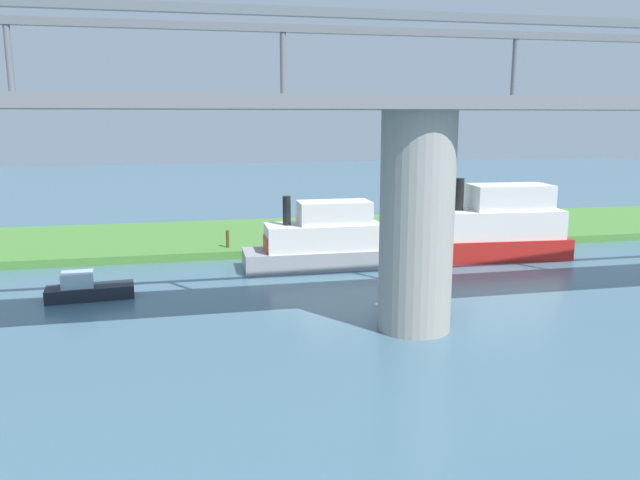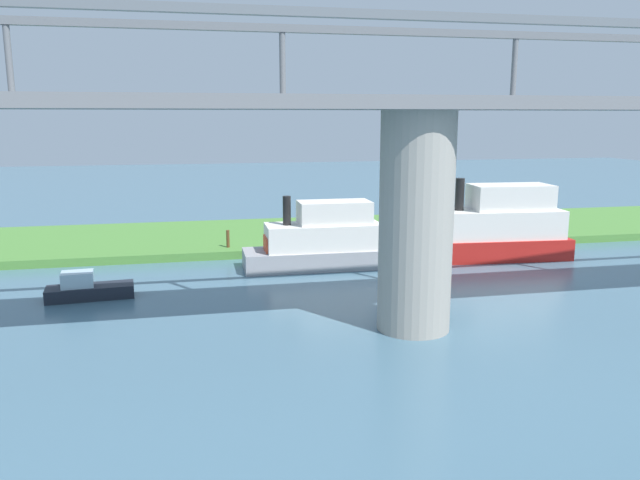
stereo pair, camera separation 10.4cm
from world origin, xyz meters
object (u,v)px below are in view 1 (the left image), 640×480
bridge_pylon (416,223)px  riverboat_paddlewheel (493,228)px  person_on_bank (375,231)px  houseboat_blue (87,289)px  pontoon_yellow (320,241)px  mooring_post (228,239)px

bridge_pylon → riverboat_paddlewheel: (-9.37, -11.35, -2.57)m
person_on_bank → houseboat_blue: size_ratio=0.34×
person_on_bank → riverboat_paddlewheel: size_ratio=0.14×
person_on_bank → riverboat_paddlewheel: bearing=147.7°
houseboat_blue → pontoon_yellow: bearing=-162.7°
bridge_pylon → houseboat_blue: size_ratio=2.14×
pontoon_yellow → riverboat_paddlewheel: (-10.87, -0.26, 0.27)m
mooring_post → riverboat_paddlewheel: riverboat_paddlewheel is taller
pontoon_yellow → houseboat_blue: 12.80m
person_on_bank → pontoon_yellow: (4.56, 4.25, 0.35)m
bridge_pylon → person_on_bank: 15.96m
bridge_pylon → houseboat_blue: bearing=-28.1°
person_on_bank → houseboat_blue: 18.58m
bridge_pylon → person_on_bank: bearing=-101.3°
mooring_post → riverboat_paddlewheel: bearing=165.4°
bridge_pylon → pontoon_yellow: 11.54m
pontoon_yellow → riverboat_paddlewheel: size_ratio=0.84×
pontoon_yellow → houseboat_blue: (12.18, 3.79, -1.07)m
bridge_pylon → pontoon_yellow: size_ratio=1.07×
bridge_pylon → riverboat_paddlewheel: size_ratio=0.89×
bridge_pylon → houseboat_blue: bridge_pylon is taller
person_on_bank → pontoon_yellow: pontoon_yellow is taller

